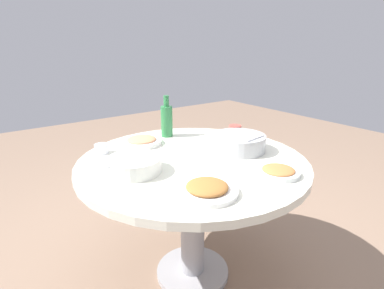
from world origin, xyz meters
TOP-DOWN VIEW (x-y plane):
  - ground at (0.00, 0.00)m, footprint 8.00×8.00m
  - round_dining_table at (0.00, 0.00)m, footprint 1.16×1.16m
  - rice_bowl at (0.05, 0.28)m, footprint 0.29×0.29m
  - soup_bowl at (-0.02, -0.31)m, footprint 0.25×0.27m
  - dish_stirfry at (0.33, -0.18)m, footprint 0.25×0.25m
  - dish_shrimp at (-0.36, -0.10)m, footprint 0.23×0.23m
  - dish_tofu_braise at (0.39, 0.19)m, footprint 0.19×0.19m
  - green_bottle at (-0.41, 0.10)m, footprint 0.07×0.07m
  - tea_cup_near at (-0.15, 0.44)m, footprint 0.08×0.08m
  - tea_cup_far at (-0.35, -0.35)m, footprint 0.07×0.07m

SIDE VIEW (x-z plane):
  - ground at x=0.00m, z-range 0.00..0.00m
  - round_dining_table at x=0.00m, z-range 0.23..0.95m
  - dish_tofu_braise at x=0.39m, z-range 0.72..0.76m
  - dish_stirfry at x=0.33m, z-range 0.72..0.76m
  - dish_shrimp at x=-0.36m, z-range 0.72..0.76m
  - tea_cup_far at x=-0.35m, z-range 0.72..0.77m
  - soup_bowl at x=-0.02m, z-range 0.72..0.79m
  - tea_cup_near at x=-0.15m, z-range 0.72..0.80m
  - rice_bowl at x=0.05m, z-range 0.72..0.82m
  - green_bottle at x=-0.41m, z-range 0.70..0.95m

